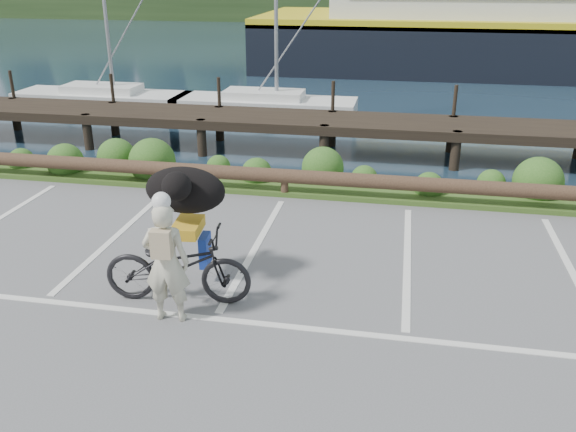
# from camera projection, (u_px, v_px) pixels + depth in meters

# --- Properties ---
(ground) EXTENTS (72.00, 72.00, 0.00)m
(ground) POSITION_uv_depth(u_px,v_px,m) (224.00, 305.00, 8.81)
(ground) COLOR #58585A
(harbor_backdrop) EXTENTS (170.00, 160.00, 30.00)m
(harbor_backdrop) POSITION_uv_depth(u_px,v_px,m) (395.00, 4.00, 80.13)
(harbor_backdrop) COLOR #172837
(harbor_backdrop) RESTS_ON ground
(vegetation_strip) EXTENTS (34.00, 1.60, 0.10)m
(vegetation_strip) POSITION_uv_depth(u_px,v_px,m) (291.00, 183.00, 13.61)
(vegetation_strip) COLOR #3D5B21
(vegetation_strip) RESTS_ON ground
(log_rail) EXTENTS (32.00, 0.30, 0.60)m
(log_rail) POSITION_uv_depth(u_px,v_px,m) (285.00, 196.00, 12.99)
(log_rail) COLOR #443021
(log_rail) RESTS_ON ground
(bicycle) EXTENTS (2.19, 0.94, 1.12)m
(bicycle) POSITION_uv_depth(u_px,v_px,m) (178.00, 266.00, 8.72)
(bicycle) COLOR black
(bicycle) RESTS_ON ground
(cyclist) EXTENTS (0.66, 0.47, 1.72)m
(cyclist) POSITION_uv_depth(u_px,v_px,m) (166.00, 263.00, 8.15)
(cyclist) COLOR beige
(cyclist) RESTS_ON ground
(dog) EXTENTS (0.71, 1.28, 0.71)m
(dog) POSITION_uv_depth(u_px,v_px,m) (185.00, 190.00, 9.00)
(dog) COLOR black
(dog) RESTS_ON bicycle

